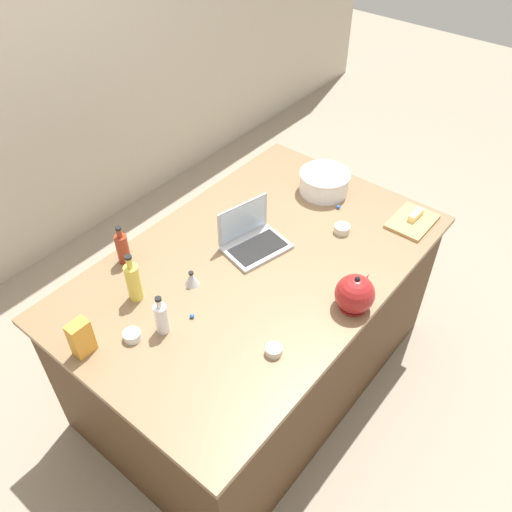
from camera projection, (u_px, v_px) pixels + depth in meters
The scene contains 19 objects.
ground_plane at pixel (256, 371), 3.22m from camera, with size 12.00×12.00×0.00m, color gray.
wall_back at pixel (12, 79), 3.23m from camera, with size 8.00×0.10×2.60m, color beige.
island_counter at pixel (256, 323), 2.91m from camera, with size 1.93×1.22×0.90m.
laptop at pixel (252, 238), 2.68m from camera, with size 0.35×0.29×0.22m.
mixing_bowl_large at pixel (324, 182), 3.01m from camera, with size 0.29×0.29×0.13m.
bottle_soy at pixel (123, 248), 2.56m from camera, with size 0.06×0.06×0.22m.
bottle_oil at pixel (133, 281), 2.37m from camera, with size 0.07×0.07×0.26m.
bottle_vinegar at pixel (161, 318), 2.25m from camera, with size 0.06×0.06×0.20m.
kettle at pixel (355, 294), 2.35m from camera, with size 0.21×0.18×0.20m.
cutting_board at pixel (412, 221), 2.84m from camera, with size 0.27×0.20×0.02m, color tan.
butter_stick_left at pixel (416, 215), 2.83m from camera, with size 0.11×0.04×0.04m, color #F4E58C.
ramekin_small at pixel (342, 229), 2.77m from camera, with size 0.08×0.08×0.04m, color beige.
ramekin_medium at pixel (274, 350), 2.20m from camera, with size 0.07×0.07×0.04m, color beige.
ramekin_wide at pixel (132, 336), 2.25m from camera, with size 0.08×0.08×0.04m, color white.
kitchen_timer at pixel (192, 279), 2.48m from camera, with size 0.07×0.07×0.08m.
candy_bag at pixel (81, 338), 2.16m from camera, with size 0.09×0.06×0.17m, color gold.
candy_0 at pixel (192, 316), 2.34m from camera, with size 0.02×0.02×0.02m, color blue.
candy_1 at pixel (248, 220), 2.84m from camera, with size 0.02×0.02×0.02m, color green.
candy_3 at pixel (338, 207), 2.93m from camera, with size 0.02×0.02×0.02m, color blue.
Camera 1 is at (-1.47, -1.19, 2.70)m, focal length 37.28 mm.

